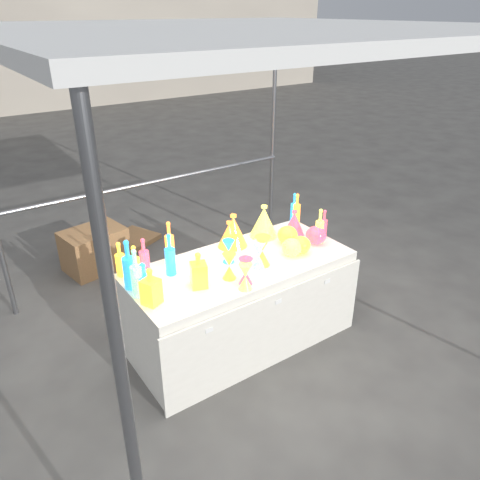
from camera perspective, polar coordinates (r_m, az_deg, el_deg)
ground at (r=4.11m, az=0.00°, el=-11.94°), size 80.00×80.00×0.00m
canopy_tent at (r=3.23m, az=-0.10°, el=23.46°), size 3.15×3.15×2.46m
display_table at (r=3.88m, az=0.08°, el=-7.68°), size 1.84×0.83×0.75m
cardboard_box_closed at (r=5.26m, az=-17.30°, el=-1.10°), size 0.68×0.55×0.45m
cardboard_box_flat at (r=5.78m, az=-13.51°, el=-0.21°), size 0.82×0.72×0.06m
bottle_0 at (r=3.57m, az=-14.43°, el=-2.25°), size 0.09×0.09×0.28m
bottle_1 at (r=3.37m, az=-13.43°, el=-2.91°), size 0.09×0.09×0.38m
bottle_2 at (r=3.69m, az=-8.60°, el=-0.16°), size 0.09×0.09×0.33m
bottle_3 at (r=3.56m, az=-11.60°, el=-1.90°), size 0.09×0.09×0.29m
bottle_5 at (r=3.27m, az=-12.55°, el=-3.95°), size 0.09×0.09×0.36m
bottle_6 at (r=3.50m, az=-12.69°, el=-2.68°), size 0.09×0.09×0.27m
bottle_7 at (r=3.50m, az=-8.54°, el=-1.74°), size 0.11×0.11×0.34m
decanter_0 at (r=3.19m, az=-10.82°, el=-5.55°), size 0.15×0.15×0.27m
decanter_1 at (r=3.33m, az=-5.08°, el=-3.63°), size 0.14×0.14×0.28m
decanter_2 at (r=3.31m, az=-11.67°, el=-4.62°), size 0.10×0.10×0.25m
hourglass_0 at (r=3.44m, az=-1.32°, el=-3.20°), size 0.10×0.10×0.20m
hourglass_1 at (r=3.37m, az=0.70°, el=-3.84°), size 0.14×0.14×0.21m
hourglass_2 at (r=3.31m, az=0.66°, el=-4.51°), size 0.12×0.12×0.20m
hourglass_3 at (r=3.58m, az=2.27°, el=-1.81°), size 0.14×0.14×0.22m
hourglass_4 at (r=3.61m, az=2.77°, el=-1.34°), size 0.16×0.16×0.25m
hourglass_5 at (r=3.66m, az=-1.40°, el=-1.38°), size 0.12×0.12×0.19m
globe_0 at (r=3.83m, az=7.39°, el=-0.74°), size 0.20×0.20×0.13m
globe_1 at (r=3.79m, az=6.32°, el=-1.01°), size 0.22×0.22×0.13m
globe_2 at (r=3.98m, az=5.81°, el=0.50°), size 0.18×0.18×0.14m
globe_3 at (r=4.01m, az=9.24°, el=0.46°), size 0.18×0.18×0.14m
lampshade_0 at (r=3.90m, az=-0.81°, el=1.21°), size 0.26×0.26×0.28m
lampshade_1 at (r=3.89m, az=-1.34°, el=0.72°), size 0.22×0.22×0.23m
lampshade_2 at (r=4.11m, az=6.62°, el=2.07°), size 0.25×0.25×0.23m
lampshade_3 at (r=4.07m, az=2.92°, el=2.34°), size 0.29×0.29×0.29m
bottle_8 at (r=4.36m, az=6.60°, el=3.94°), size 0.07×0.07×0.29m
bottle_9 at (r=4.33m, az=6.94°, el=3.81°), size 0.08×0.08×0.29m
bottle_10 at (r=4.11m, az=10.19°, el=1.97°), size 0.06×0.06×0.26m
bottle_11 at (r=3.99m, az=9.68°, el=1.70°), size 0.07×0.07×0.31m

